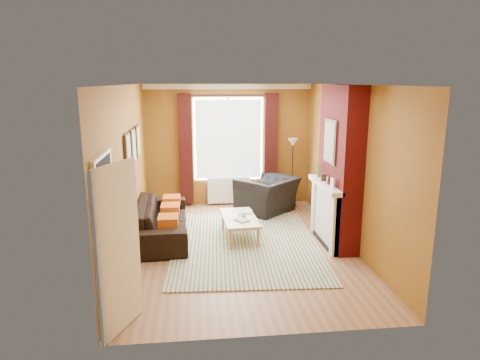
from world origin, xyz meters
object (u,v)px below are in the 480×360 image
(coffee_table, at_px, (239,219))
(wicker_stool, at_px, (251,205))
(armchair, at_px, (267,195))
(floor_lamp, at_px, (293,153))
(sofa, at_px, (162,220))

(coffee_table, bearing_deg, wicker_stool, 70.78)
(armchair, xyz_separation_m, wicker_stool, (-0.37, -0.09, -0.19))
(coffee_table, height_order, wicker_stool, coffee_table)
(coffee_table, xyz_separation_m, wicker_stool, (0.42, 1.45, -0.16))
(floor_lamp, bearing_deg, coffee_table, -126.16)
(coffee_table, bearing_deg, floor_lamp, 50.60)
(armchair, bearing_deg, wicker_stool, -30.20)
(sofa, distance_m, floor_lamp, 3.50)
(sofa, bearing_deg, floor_lamp, -60.24)
(wicker_stool, bearing_deg, floor_lamp, 26.79)
(wicker_stool, height_order, floor_lamp, floor_lamp)
(armchair, relative_size, wicker_stool, 2.96)
(sofa, distance_m, coffee_table, 1.44)
(wicker_stool, bearing_deg, armchair, 13.25)
(armchair, height_order, coffee_table, armchair)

